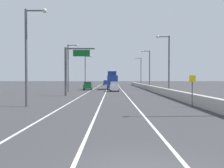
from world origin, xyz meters
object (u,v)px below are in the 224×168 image
at_px(overhead_sign_gantry, 71,65).
at_px(lamp_post_right_third, 149,67).
at_px(lamp_post_right_second, 168,61).
at_px(lamp_post_left_near, 30,50).
at_px(speed_advisory_sign, 193,88).
at_px(lamp_post_right_fourth, 141,70).
at_px(box_truck, 113,81).
at_px(lamp_post_left_mid, 70,64).
at_px(car_white_1, 115,87).
at_px(car_yellow_3, 114,83).
at_px(car_green_0, 88,86).
at_px(lamp_post_left_far, 87,69).
at_px(car_blue_2, 107,83).

distance_m(overhead_sign_gantry, lamp_post_right_third, 26.17).
relative_size(lamp_post_right_second, lamp_post_left_near, 1.00).
distance_m(speed_advisory_sign, lamp_post_right_third, 37.04).
bearing_deg(lamp_post_right_fourth, lamp_post_left_near, -106.55).
bearing_deg(lamp_post_right_fourth, lamp_post_right_second, -90.66).
bearing_deg(lamp_post_right_third, lamp_post_right_second, -90.34).
bearing_deg(lamp_post_left_near, lamp_post_right_third, 65.28).
relative_size(lamp_post_right_fourth, lamp_post_left_near, 1.00).
xyz_separation_m(lamp_post_right_second, box_truck, (-8.57, 22.17, -3.39)).
bearing_deg(speed_advisory_sign, lamp_post_right_third, 88.13).
bearing_deg(lamp_post_left_mid, lamp_post_right_third, 32.55).
xyz_separation_m(overhead_sign_gantry, box_truck, (6.49, 22.34, -2.68)).
bearing_deg(lamp_post_right_second, car_white_1, 122.16).
bearing_deg(car_yellow_3, car_green_0, -98.88).
xyz_separation_m(lamp_post_right_third, lamp_post_left_mid, (-17.08, -10.90, 0.00)).
relative_size(lamp_post_left_far, car_yellow_3, 2.12).
bearing_deg(overhead_sign_gantry, lamp_post_right_fourth, 69.87).
height_order(lamp_post_right_second, car_green_0, lamp_post_right_second).
relative_size(lamp_post_right_fourth, lamp_post_left_mid, 1.00).
bearing_deg(lamp_post_left_far, car_yellow_3, 69.80).
relative_size(overhead_sign_gantry, lamp_post_left_near, 0.80).
bearing_deg(lamp_post_left_near, lamp_post_right_fourth, 73.45).
height_order(lamp_post_left_mid, car_blue_2, lamp_post_left_mid).
relative_size(lamp_post_left_mid, car_green_0, 2.26).
bearing_deg(car_yellow_3, lamp_post_left_near, -96.55).
height_order(lamp_post_left_mid, lamp_post_left_far, same).
height_order(lamp_post_right_fourth, box_truck, lamp_post_right_fourth).
xyz_separation_m(lamp_post_right_third, car_green_0, (-14.34, -2.03, -4.48)).
distance_m(lamp_post_right_second, car_yellow_3, 58.29).
xyz_separation_m(lamp_post_right_third, car_blue_2, (-11.17, 40.70, -4.49)).
relative_size(lamp_post_right_second, lamp_post_right_third, 1.00).
height_order(lamp_post_right_fourth, car_yellow_3, lamp_post_right_fourth).
bearing_deg(car_blue_2, box_truck, -86.43).
height_order(lamp_post_left_mid, car_white_1, lamp_post_left_mid).
bearing_deg(car_blue_2, lamp_post_left_near, -94.10).
distance_m(lamp_post_right_third, car_green_0, 15.16).
relative_size(overhead_sign_gantry, car_green_0, 1.81).
xyz_separation_m(car_blue_2, box_truck, (2.47, -39.66, 1.10)).
bearing_deg(lamp_post_right_fourth, car_yellow_3, 119.68).
distance_m(lamp_post_right_fourth, lamp_post_left_far, 18.06).
bearing_deg(car_blue_2, speed_advisory_sign, -82.67).
height_order(lamp_post_right_third, car_blue_2, lamp_post_right_third).
bearing_deg(car_green_0, overhead_sign_gantry, -92.51).
height_order(lamp_post_right_second, car_blue_2, lamp_post_right_second).
height_order(lamp_post_left_far, car_yellow_3, lamp_post_left_far).
height_order(speed_advisory_sign, lamp_post_right_fourth, lamp_post_right_fourth).
bearing_deg(box_truck, lamp_post_right_second, -68.86).
height_order(lamp_post_left_far, car_blue_2, lamp_post_left_far).
height_order(speed_advisory_sign, car_white_1, speed_advisory_sign).
height_order(lamp_post_right_third, lamp_post_right_fourth, same).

